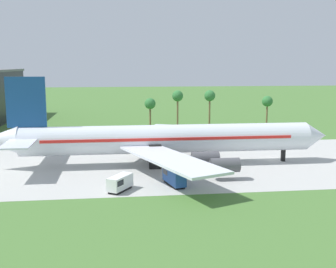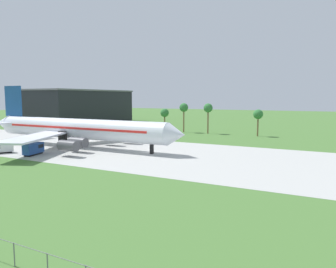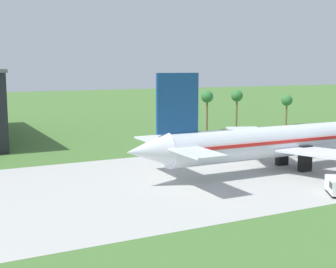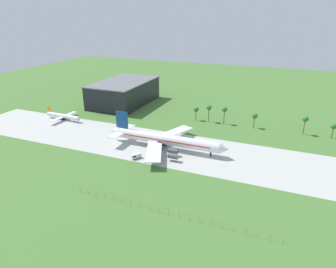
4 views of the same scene
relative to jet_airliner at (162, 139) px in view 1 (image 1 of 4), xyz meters
The scene contains 6 objects.
ground_plane 24.90m from the jet_airliner, ahead, with size 600.00×600.00×0.00m, color #477233.
taxiway_strip 24.90m from the jet_airliner, ahead, with size 320.00×44.00×0.02m.
jet_airliner is the anchor object (origin of this frame).
baggage_tug 15.44m from the jet_airliner, 88.31° to the right, with size 3.44×6.43×2.93m.
fuel_truck 19.86m from the jet_airliner, 116.93° to the right, with size 4.49×5.46×2.55m.
palm_tree_row 70.46m from the jet_airliner, 47.07° to the left, with size 104.60×3.60×12.05m.
Camera 1 is at (-33.31, -85.30, 20.47)m, focal length 45.00 mm.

